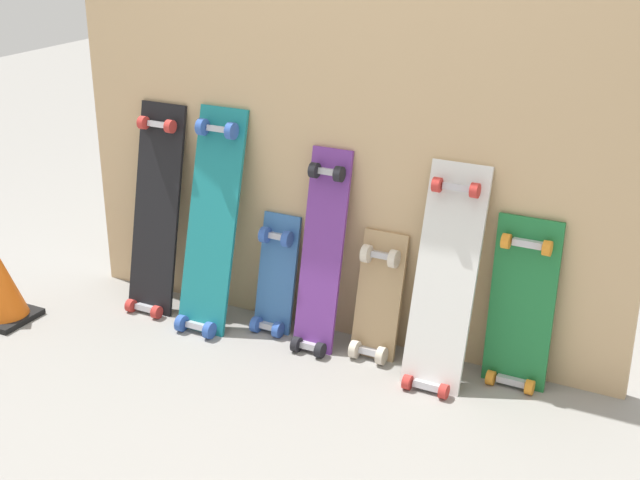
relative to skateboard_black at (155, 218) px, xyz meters
The scene contains 10 objects.
ground_plane 0.89m from the skateboard_black, ahead, with size 12.00×12.00×0.00m, color gray.
plywood_wall_panel 0.97m from the skateboard_black, 10.14° to the left, with size 2.35×0.04×1.89m, color tan.
skateboard_black is the anchor object (origin of this frame).
skateboard_teal 0.30m from the skateboard_black, ahead, with size 0.22×0.33×0.96m.
skateboard_blue 0.60m from the skateboard_black, ahead, with size 0.17×0.19×0.55m.
skateboard_purple 0.79m from the skateboard_black, ahead, with size 0.17×0.26×0.86m.
skateboard_natural 1.04m from the skateboard_black, ahead, with size 0.18×0.20×0.55m.
skateboard_white 1.31m from the skateboard_black, ahead, with size 0.23×0.31×0.88m.
skateboard_green 1.58m from the skateboard_black, ahead, with size 0.24×0.14×0.71m.
traffic_cone 0.70m from the skateboard_black, 139.46° to the right, with size 0.23×0.23×0.31m.
Camera 1 is at (1.45, -2.88, 1.72)m, focal length 49.65 mm.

